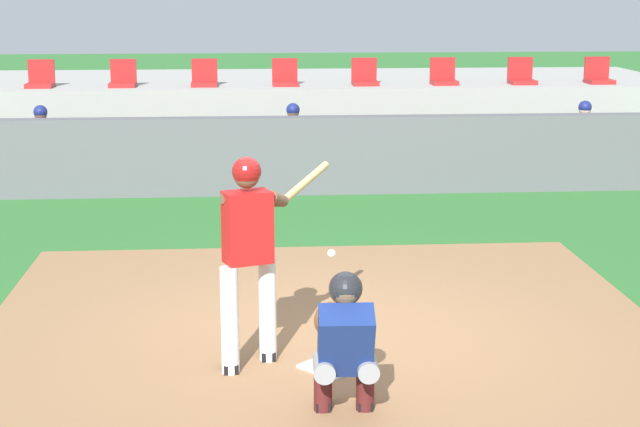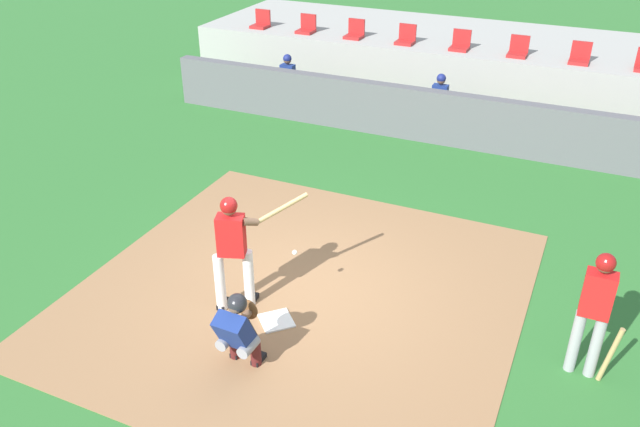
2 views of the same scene
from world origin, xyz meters
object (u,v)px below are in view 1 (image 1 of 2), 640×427
(dugout_player_0, at_px, (41,145))
(dugout_player_2, at_px, (586,139))
(stadium_seat_2, at_px, (123,79))
(stadium_seat_1, at_px, (40,80))
(home_plate, at_px, (333,365))
(stadium_seat_3, at_px, (204,78))
(stadium_seat_4, at_px, (285,78))
(stadium_seat_6, at_px, (444,77))
(stadium_seat_7, at_px, (521,76))
(dugout_player_1, at_px, (294,142))
(stadium_seat_5, at_px, (365,77))
(catcher_crouched, at_px, (344,339))
(batter_at_plate, at_px, (250,248))
(stadium_seat_8, at_px, (599,76))

(dugout_player_0, distance_m, dugout_player_2, 8.88)
(dugout_player_0, distance_m, stadium_seat_2, 2.46)
(dugout_player_0, height_order, stadium_seat_2, stadium_seat_2)
(stadium_seat_1, bearing_deg, home_plate, -66.94)
(dugout_player_0, xyz_separation_m, stadium_seat_3, (2.54, 2.03, 0.86))
(stadium_seat_4, height_order, stadium_seat_6, same)
(stadium_seat_4, xyz_separation_m, stadium_seat_7, (4.33, 0.00, 0.00))
(stadium_seat_4, bearing_deg, stadium_seat_6, 0.00)
(stadium_seat_2, bearing_deg, home_plate, -74.16)
(stadium_seat_1, relative_size, stadium_seat_4, 1.00)
(dugout_player_0, xyz_separation_m, stadium_seat_7, (8.31, 2.03, 0.86))
(dugout_player_1, relative_size, stadium_seat_5, 2.71)
(catcher_crouched, relative_size, stadium_seat_6, 3.95)
(batter_at_plate, xyz_separation_m, stadium_seat_7, (5.01, 10.08, 0.50))
(stadium_seat_4, bearing_deg, stadium_seat_2, 180.00)
(dugout_player_0, distance_m, stadium_seat_1, 2.24)
(home_plate, bearing_deg, stadium_seat_1, 113.06)
(batter_at_plate, height_order, stadium_seat_7, stadium_seat_7)
(catcher_crouched, xyz_separation_m, stadium_seat_1, (-4.33, 11.15, 0.93))
(dugout_player_0, height_order, dugout_player_2, same)
(catcher_crouched, xyz_separation_m, stadium_seat_4, (0.00, 11.15, 0.93))
(stadium_seat_4, bearing_deg, dugout_player_1, -88.50)
(catcher_crouched, relative_size, stadium_seat_1, 3.95)
(batter_at_plate, bearing_deg, dugout_player_2, 55.26)
(home_plate, height_order, stadium_seat_6, stadium_seat_6)
(catcher_crouched, xyz_separation_m, stadium_seat_7, (4.33, 11.15, 0.93))
(catcher_crouched, distance_m, stadium_seat_4, 11.19)
(batter_at_plate, distance_m, dugout_player_1, 8.09)
(stadium_seat_4, xyz_separation_m, stadium_seat_8, (5.78, 0.00, 0.00))
(stadium_seat_1, bearing_deg, stadium_seat_3, 0.00)
(dugout_player_1, distance_m, stadium_seat_7, 4.82)
(stadium_seat_3, height_order, stadium_seat_5, same)
(dugout_player_1, xyz_separation_m, dugout_player_2, (4.85, 0.00, 0.00))
(home_plate, relative_size, stadium_seat_4, 0.92)
(home_plate, relative_size, dugout_player_1, 0.34)
(batter_at_plate, xyz_separation_m, stadium_seat_2, (-2.21, 10.08, 0.50))
(stadium_seat_1, height_order, stadium_seat_6, same)
(catcher_crouched, height_order, dugout_player_0, dugout_player_0)
(catcher_crouched, height_order, stadium_seat_2, stadium_seat_2)
(catcher_crouched, xyz_separation_m, stadium_seat_3, (-1.44, 11.15, 0.93))
(dugout_player_0, xyz_separation_m, stadium_seat_4, (3.98, 2.03, 0.86))
(stadium_seat_2, xyz_separation_m, stadium_seat_6, (5.78, 0.00, 0.00))
(batter_at_plate, relative_size, stadium_seat_3, 3.76)
(stadium_seat_5, relative_size, stadium_seat_8, 1.00)
(dugout_player_2, height_order, stadium_seat_2, stadium_seat_2)
(catcher_crouched, distance_m, stadium_seat_7, 12.00)
(catcher_crouched, relative_size, stadium_seat_7, 3.95)
(catcher_crouched, relative_size, stadium_seat_4, 3.95)
(catcher_crouched, distance_m, stadium_seat_8, 12.59)
(batter_at_plate, distance_m, catcher_crouched, 1.33)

